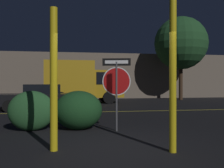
# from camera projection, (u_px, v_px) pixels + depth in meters

# --- Properties ---
(ground_plane) EXTENTS (260.00, 260.00, 0.00)m
(ground_plane) POSITION_uv_depth(u_px,v_px,m) (114.00, 148.00, 5.50)
(ground_plane) COLOR black
(road_center_stripe) EXTENTS (37.45, 0.12, 0.01)m
(road_center_stripe) POSITION_uv_depth(u_px,v_px,m) (91.00, 112.00, 12.26)
(road_center_stripe) COLOR gold
(road_center_stripe) RESTS_ON ground_plane
(stop_sign) EXTENTS (0.83, 0.23, 2.18)m
(stop_sign) POSITION_uv_depth(u_px,v_px,m) (117.00, 81.00, 7.46)
(stop_sign) COLOR #4C4C51
(stop_sign) RESTS_ON ground_plane
(yellow_pole_left) EXTENTS (0.16, 0.16, 3.05)m
(yellow_pole_left) POSITION_uv_depth(u_px,v_px,m) (54.00, 79.00, 5.29)
(yellow_pole_left) COLOR yellow
(yellow_pole_left) RESTS_ON ground_plane
(yellow_pole_right) EXTENTS (0.15, 0.15, 3.46)m
(yellow_pole_right) POSITION_uv_depth(u_px,v_px,m) (173.00, 69.00, 5.17)
(yellow_pole_right) COLOR yellow
(yellow_pole_right) RESTS_ON ground_plane
(hedge_bush_2) EXTENTS (1.38, 0.70, 1.20)m
(hedge_bush_2) POSITION_uv_depth(u_px,v_px,m) (31.00, 111.00, 7.49)
(hedge_bush_2) COLOR #285B2D
(hedge_bush_2) RESTS_ON ground_plane
(hedge_bush_3) EXTENTS (1.46, 1.18, 1.20)m
(hedge_bush_3) POSITION_uv_depth(u_px,v_px,m) (79.00, 110.00, 7.71)
(hedge_bush_3) COLOR #19421E
(hedge_bush_3) RESTS_ON ground_plane
(passing_car_2) EXTENTS (4.77, 2.18, 1.36)m
(passing_car_2) POSITION_uv_depth(u_px,v_px,m) (41.00, 97.00, 13.36)
(passing_car_2) COLOR black
(passing_car_2) RESTS_ON ground_plane
(delivery_truck) EXTENTS (5.50, 2.47, 2.96)m
(delivery_truck) POSITION_uv_depth(u_px,v_px,m) (84.00, 81.00, 17.83)
(delivery_truck) COLOR gold
(delivery_truck) RESTS_ON ground_plane
(tree_0) EXTENTS (4.41, 4.41, 6.95)m
(tree_0) POSITION_uv_depth(u_px,v_px,m) (181.00, 43.00, 20.89)
(tree_0) COLOR #422D1E
(tree_0) RESTS_ON ground_plane
(building_backdrop) EXTENTS (31.47, 4.83, 4.13)m
(building_backdrop) POSITION_uv_depth(u_px,v_px,m) (110.00, 76.00, 25.00)
(building_backdrop) COLOR #7A6B5B
(building_backdrop) RESTS_ON ground_plane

